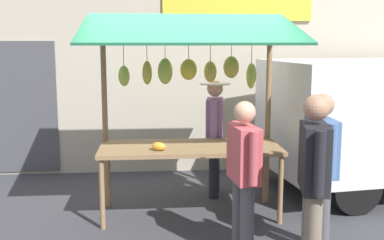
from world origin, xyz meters
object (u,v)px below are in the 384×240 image
(market_stall, at_px, (193,91))
(shopper_with_shopping_bag, at_px, (321,161))
(vendor_with_sunhat, at_px, (215,129))
(shopper_with_ponytail, at_px, (314,174))
(shopper_in_grey_tee, at_px, (244,169))

(market_stall, relative_size, shopper_with_shopping_bag, 1.53)
(vendor_with_sunhat, bearing_deg, shopper_with_ponytail, 22.76)
(market_stall, xyz_separation_m, shopper_with_ponytail, (-0.93, 1.78, -0.57))
(shopper_in_grey_tee, bearing_deg, shopper_with_ponytail, -142.34)
(shopper_with_ponytail, distance_m, shopper_in_grey_tee, 0.75)
(shopper_in_grey_tee, bearing_deg, market_stall, 10.70)
(shopper_with_ponytail, bearing_deg, shopper_with_shopping_bag, -14.02)
(market_stall, bearing_deg, shopper_with_ponytail, 117.54)
(shopper_with_ponytail, relative_size, shopper_with_shopping_bag, 1.04)
(shopper_with_ponytail, bearing_deg, market_stall, 38.43)
(market_stall, distance_m, vendor_with_sunhat, 0.99)
(market_stall, relative_size, shopper_in_grey_tee, 1.59)
(vendor_with_sunhat, height_order, shopper_with_ponytail, shopper_with_ponytail)
(shopper_with_ponytail, distance_m, shopper_with_shopping_bag, 0.65)
(shopper_with_shopping_bag, bearing_deg, shopper_with_ponytail, 156.01)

